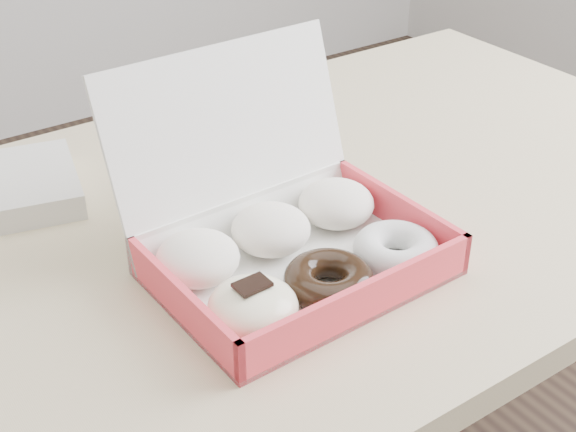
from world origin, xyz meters
TOP-DOWN VIEW (x-y plane):
  - table at (0.00, 0.00)m, footprint 1.20×0.80m
  - donut_box at (-0.18, -0.12)m, footprint 0.33×0.31m

SIDE VIEW (x-z plane):
  - table at x=0.00m, z-range 0.30..1.05m
  - donut_box at x=-0.18m, z-range 0.67..0.90m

